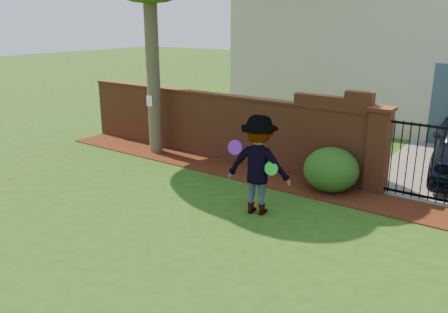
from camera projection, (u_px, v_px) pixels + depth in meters
The scene contains 11 objects.
ground at pixel (170, 228), 8.34m from camera, with size 80.00×80.00×0.01m, color #244C13.
mulch_bed at pixel (232, 170), 11.45m from camera, with size 11.10×1.08×0.03m, color #3B170A.
brick_wall at pixel (214, 124), 12.30m from camera, with size 8.70×0.31×2.16m.
pillar_left at pixel (378, 150), 9.81m from camera, with size 0.50×0.50×1.88m.
iron_gate at pixel (432, 163), 9.23m from camera, with size 1.78×0.03×1.60m.
house at pixel (419, 32), 16.16m from camera, with size 12.40×6.40×6.30m.
paper_notice at pixel (149, 101), 12.41m from camera, with size 0.20×0.01×0.28m, color white.
shrub_left at pixel (331, 170), 9.99m from camera, with size 1.20×1.20×0.98m, color #164916.
man at pixel (258, 166), 8.72m from camera, with size 1.25×0.72×1.93m, color gray.
frisbee_purple at pixel (235, 147), 8.64m from camera, with size 0.29×0.29×0.03m, color #6D1BAA.
frisbee_green at pixel (271, 169), 8.50m from camera, with size 0.26×0.26×0.02m, color green.
Camera 1 is at (5.26, -5.58, 3.66)m, focal length 36.85 mm.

